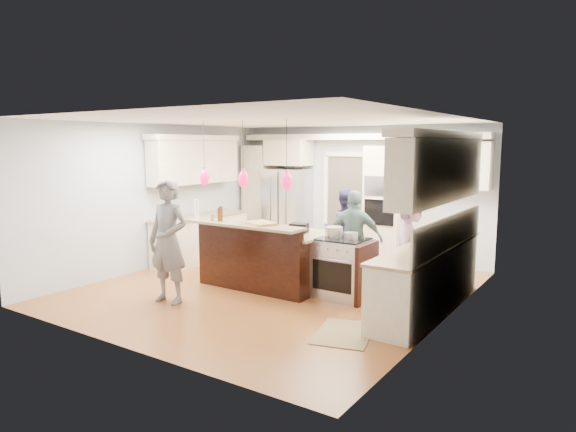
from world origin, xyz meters
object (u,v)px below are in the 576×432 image
(refrigerator, at_px, (287,210))
(kitchen_island, at_px, (266,256))
(person_far_left, at_px, (344,230))
(island_range, at_px, (344,268))
(person_bar_end, at_px, (168,241))

(refrigerator, xyz_separation_m, kitchen_island, (1.30, -2.57, -0.42))
(person_far_left, bearing_deg, island_range, 87.76)
(refrigerator, relative_size, island_range, 1.96)
(person_far_left, bearing_deg, person_bar_end, 37.21)
(person_bar_end, height_order, person_far_left, person_bar_end)
(island_range, bearing_deg, person_bar_end, -141.74)
(person_bar_end, bearing_deg, kitchen_island, 62.43)
(refrigerator, xyz_separation_m, person_bar_end, (0.65, -4.12, 0.02))
(person_far_left, bearing_deg, refrigerator, -57.96)
(kitchen_island, relative_size, person_bar_end, 1.14)
(refrigerator, height_order, person_bar_end, person_bar_end)
(kitchen_island, relative_size, person_far_left, 1.37)
(person_bar_end, bearing_deg, refrigerator, 94.25)
(refrigerator, relative_size, person_bar_end, 0.98)
(island_range, bearing_deg, refrigerator, 137.41)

